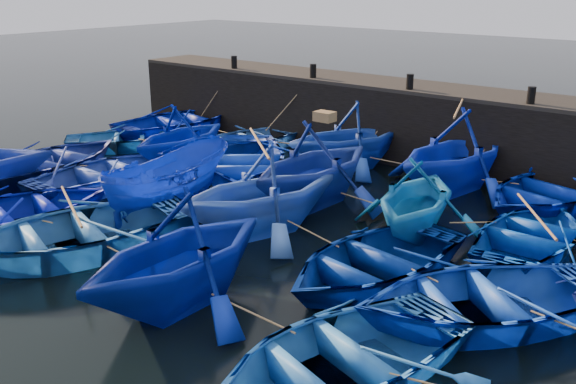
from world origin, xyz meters
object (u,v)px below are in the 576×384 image
Objects in this scene: boat_13 at (52,161)px; wooden_crate at (325,116)px; boat_0 at (180,121)px; boat_8 at (242,160)px.

wooden_crate is (8.46, 3.18, 2.05)m from boat_13.
boat_13 is at bearing 109.89° from boat_0.
boat_8 is 1.09× the size of boat_13.
boat_13 is (1.27, -6.58, -0.02)m from boat_0.
boat_0 is at bearing -86.78° from boat_13.
boat_0 is 10.30× the size of wooden_crate.
boat_8 is 10.87× the size of wooden_crate.
boat_0 reaches higher than boat_13.
boat_0 is 6.70m from boat_13.
boat_8 reaches higher than boat_0.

